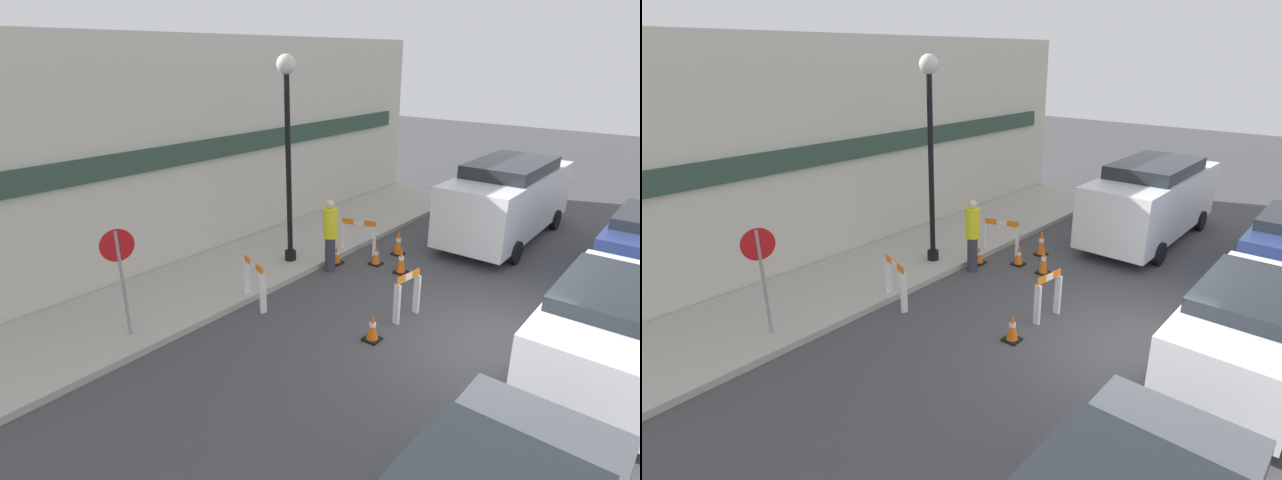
% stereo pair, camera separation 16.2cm
% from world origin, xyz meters
% --- Properties ---
extents(ground_plane, '(60.00, 60.00, 0.00)m').
position_xyz_m(ground_plane, '(0.00, 0.00, 0.00)').
color(ground_plane, '#424244').
extents(sidewalk_slab, '(18.00, 2.85, 0.14)m').
position_xyz_m(sidewalk_slab, '(0.00, 5.92, 0.07)').
color(sidewalk_slab, '#ADA89E').
rests_on(sidewalk_slab, ground_plane).
extents(storefront_facade, '(18.00, 0.22, 5.50)m').
position_xyz_m(storefront_facade, '(0.00, 7.42, 2.75)').
color(storefront_facade, beige).
rests_on(storefront_facade, ground_plane).
extents(streetlamp_post, '(0.44, 0.44, 4.91)m').
position_xyz_m(streetlamp_post, '(0.45, 5.25, 3.31)').
color(streetlamp_post, black).
rests_on(streetlamp_post, sidewalk_slab).
extents(stop_sign, '(0.59, 0.16, 2.07)m').
position_xyz_m(stop_sign, '(-4.09, 5.14, 1.53)').
color(stop_sign, gray).
rests_on(stop_sign, sidewalk_slab).
extents(barricade_0, '(0.72, 0.22, 1.00)m').
position_xyz_m(barricade_0, '(-0.07, 1.58, 0.53)').
color(barricade_0, white).
rests_on(barricade_0, ground_plane).
extents(barricade_1, '(0.41, 0.93, 0.96)m').
position_xyz_m(barricade_1, '(2.15, 4.35, 0.53)').
color(barricade_1, white).
rests_on(barricade_1, ground_plane).
extents(barricade_2, '(0.39, 0.84, 1.02)m').
position_xyz_m(barricade_2, '(-1.64, 4.35, 0.55)').
color(barricade_2, white).
rests_on(barricade_2, ground_plane).
extents(traffic_cone_0, '(0.30, 0.30, 0.57)m').
position_xyz_m(traffic_cone_0, '(-1.21, 1.64, 0.27)').
color(traffic_cone_0, black).
rests_on(traffic_cone_0, ground_plane).
extents(traffic_cone_1, '(0.30, 0.30, 0.68)m').
position_xyz_m(traffic_cone_1, '(1.78, 2.82, 0.33)').
color(traffic_cone_1, black).
rests_on(traffic_cone_1, ground_plane).
extents(traffic_cone_2, '(0.30, 0.30, 0.72)m').
position_xyz_m(traffic_cone_2, '(2.77, 3.49, 0.35)').
color(traffic_cone_2, black).
rests_on(traffic_cone_2, ground_plane).
extents(traffic_cone_3, '(0.30, 0.30, 0.46)m').
position_xyz_m(traffic_cone_3, '(1.25, 4.40, 0.22)').
color(traffic_cone_3, black).
rests_on(traffic_cone_3, ground_plane).
extents(traffic_cone_4, '(0.30, 0.30, 0.52)m').
position_xyz_m(traffic_cone_4, '(1.84, 3.58, 0.25)').
color(traffic_cone_4, black).
rests_on(traffic_cone_4, ground_plane).
extents(person_worker, '(0.49, 0.49, 1.81)m').
position_xyz_m(person_worker, '(0.80, 4.25, 0.97)').
color(person_worker, '#33333D').
rests_on(person_worker, ground_plane).
extents(parked_car_1, '(4.21, 1.93, 1.62)m').
position_xyz_m(parked_car_1, '(0.41, -1.88, 0.92)').
color(parked_car_1, silver).
rests_on(parked_car_1, ground_plane).
extents(work_van, '(5.58, 2.11, 2.26)m').
position_xyz_m(work_van, '(5.88, 1.84, 1.24)').
color(work_van, white).
rests_on(work_van, ground_plane).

